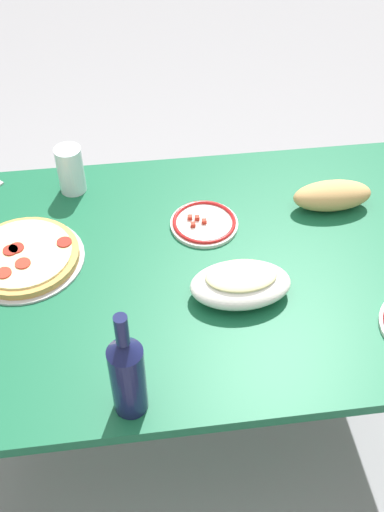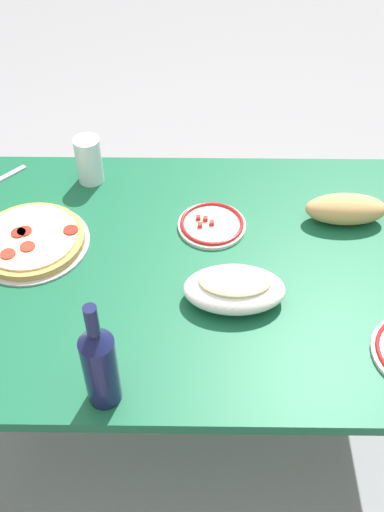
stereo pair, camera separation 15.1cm
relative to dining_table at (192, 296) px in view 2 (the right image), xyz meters
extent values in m
plane|color=gray|center=(0.00, 0.00, -0.64)|extent=(8.00, 8.00, 0.00)
cube|color=#145938|center=(0.00, 0.00, 0.10)|extent=(1.40, 0.90, 0.03)
cylinder|color=#33302D|center=(-0.64, 0.39, -0.27)|extent=(0.07, 0.07, 0.73)
cylinder|color=#33302D|center=(0.64, 0.39, -0.27)|extent=(0.07, 0.07, 0.73)
cylinder|color=#B7B7BC|center=(-0.42, 0.07, 0.12)|extent=(0.30, 0.30, 0.01)
cylinder|color=tan|center=(-0.42, 0.07, 0.13)|extent=(0.28, 0.28, 0.02)
cylinder|color=beige|center=(-0.42, 0.07, 0.15)|extent=(0.24, 0.24, 0.01)
cylinder|color=#B22D1E|center=(-0.46, 0.00, 0.15)|extent=(0.04, 0.04, 0.00)
cylinder|color=maroon|center=(-0.31, 0.09, 0.15)|extent=(0.04, 0.04, 0.00)
cylinder|color=maroon|center=(-0.45, 0.08, 0.15)|extent=(0.04, 0.04, 0.00)
cylinder|color=maroon|center=(-0.43, 0.08, 0.15)|extent=(0.04, 0.04, 0.00)
cylinder|color=#B22D1E|center=(-0.41, 0.03, 0.15)|extent=(0.04, 0.04, 0.00)
ellipsoid|color=white|center=(0.10, -0.11, 0.15)|extent=(0.24, 0.15, 0.07)
ellipsoid|color=#AD2819|center=(0.10, -0.11, 0.17)|extent=(0.20, 0.12, 0.03)
ellipsoid|color=beige|center=(0.10, -0.11, 0.18)|extent=(0.17, 0.10, 0.02)
cylinder|color=#141942|center=(-0.17, -0.38, 0.21)|extent=(0.07, 0.07, 0.18)
cone|color=#141942|center=(-0.17, -0.38, 0.32)|extent=(0.07, 0.07, 0.03)
cylinder|color=#141942|center=(-0.17, -0.38, 0.37)|extent=(0.03, 0.03, 0.07)
cylinder|color=silver|center=(-0.30, 0.34, 0.19)|extent=(0.07, 0.07, 0.14)
cylinder|color=white|center=(0.05, 0.14, 0.12)|extent=(0.18, 0.18, 0.01)
torus|color=red|center=(0.05, 0.14, 0.13)|extent=(0.17, 0.17, 0.01)
cube|color=#AD2819|center=(0.05, 0.14, 0.14)|extent=(0.01, 0.01, 0.01)
cube|color=#AD2819|center=(0.02, 0.13, 0.14)|extent=(0.01, 0.01, 0.01)
cube|color=#AD2819|center=(0.02, 0.16, 0.14)|extent=(0.01, 0.01, 0.01)
cube|color=#AD2819|center=(0.03, 0.15, 0.14)|extent=(0.01, 0.01, 0.01)
ellipsoid|color=tan|center=(0.41, 0.17, 0.16)|extent=(0.22, 0.09, 0.08)
cube|color=#B7B7BC|center=(-0.56, 0.34, 0.12)|extent=(0.13, 0.14, 0.00)
camera|label=1|loc=(-0.14, -1.06, 1.22)|focal=42.95mm
camera|label=2|loc=(0.01, -1.07, 1.22)|focal=42.95mm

